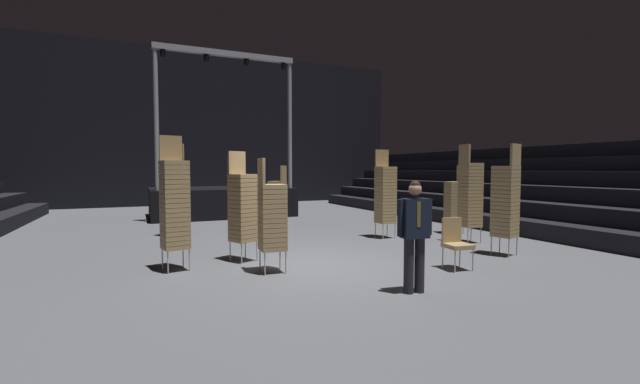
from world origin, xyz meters
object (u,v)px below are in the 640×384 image
(chair_stack_rear_right, at_px, (385,194))
(loose_chair_near_man, at_px, (455,240))
(chair_stack_rear_left, at_px, (455,199))
(chair_stack_front_left, at_px, (243,206))
(chair_stack_mid_left, at_px, (506,200))
(man_with_tie, at_px, (415,230))
(chair_stack_mid_right, at_px, (174,190))
(chair_stack_front_right, at_px, (278,199))
(stage_riser, at_px, (222,199))
(chair_stack_mid_centre, at_px, (272,216))
(chair_stack_rear_centre, at_px, (470,194))
(chair_stack_aisle_left, at_px, (175,203))

(chair_stack_rear_right, bearing_deg, loose_chair_near_man, 78.51)
(chair_stack_rear_left, xyz_separation_m, loose_chair_near_man, (-2.96, -3.29, -0.45))
(chair_stack_rear_right, bearing_deg, chair_stack_front_left, 16.46)
(chair_stack_front_left, height_order, chair_stack_rear_left, chair_stack_front_left)
(chair_stack_rear_right, bearing_deg, chair_stack_mid_left, 110.56)
(man_with_tie, distance_m, chair_stack_mid_right, 7.55)
(chair_stack_front_right, height_order, loose_chair_near_man, chair_stack_front_right)
(stage_riser, xyz_separation_m, chair_stack_mid_right, (-2.15, -4.55, 0.62))
(chair_stack_mid_right, bearing_deg, man_with_tie, 164.05)
(chair_stack_front_right, height_order, chair_stack_rear_right, chair_stack_rear_right)
(chair_stack_mid_centre, distance_m, chair_stack_rear_centre, 5.54)
(chair_stack_rear_left, relative_size, chair_stack_aisle_left, 0.79)
(chair_stack_mid_right, distance_m, chair_stack_rear_right, 5.82)
(chair_stack_mid_centre, bearing_deg, chair_stack_mid_right, -162.28)
(chair_stack_front_right, distance_m, chair_stack_rear_right, 3.20)
(chair_stack_rear_left, distance_m, chair_stack_rear_centre, 1.49)
(chair_stack_front_left, distance_m, chair_stack_mid_centre, 1.14)
(chair_stack_mid_left, relative_size, chair_stack_rear_centre, 0.97)
(loose_chair_near_man, bearing_deg, chair_stack_mid_centre, -13.00)
(chair_stack_front_right, relative_size, chair_stack_mid_right, 0.77)
(chair_stack_front_left, xyz_separation_m, chair_stack_rear_left, (6.42, 1.04, -0.13))
(chair_stack_mid_centre, height_order, chair_stack_rear_right, chair_stack_rear_right)
(chair_stack_front_left, relative_size, chair_stack_front_right, 1.13)
(stage_riser, relative_size, chair_stack_rear_right, 2.57)
(chair_stack_mid_right, bearing_deg, loose_chair_near_man, 178.24)
(chair_stack_rear_right, bearing_deg, chair_stack_mid_right, -26.32)
(chair_stack_front_left, bearing_deg, chair_stack_rear_right, 172.59)
(chair_stack_front_left, bearing_deg, chair_stack_rear_centre, 153.67)
(chair_stack_rear_centre, height_order, chair_stack_aisle_left, same)
(man_with_tie, height_order, chair_stack_front_right, chair_stack_front_right)
(man_with_tie, distance_m, chair_stack_mid_left, 3.73)
(chair_stack_mid_right, bearing_deg, chair_stack_front_left, 156.80)
(chair_stack_front_left, bearing_deg, stage_riser, -121.34)
(chair_stack_rear_centre, relative_size, loose_chair_near_man, 2.62)
(man_with_tie, height_order, chair_stack_rear_right, chair_stack_rear_right)
(man_with_tie, bearing_deg, chair_stack_rear_right, -110.07)
(man_with_tie, bearing_deg, chair_stack_mid_centre, -44.50)
(chair_stack_mid_centre, xyz_separation_m, chair_stack_aisle_left, (-1.58, 0.85, 0.21))
(man_with_tie, relative_size, chair_stack_rear_centre, 0.68)
(chair_stack_front_right, distance_m, chair_stack_mid_right, 2.92)
(chair_stack_mid_right, xyz_separation_m, loose_chair_near_man, (4.49, -6.06, -0.75))
(stage_riser, relative_size, chair_stack_rear_left, 3.13)
(chair_stack_front_left, xyz_separation_m, chair_stack_mid_centre, (0.26, -1.11, -0.08))
(chair_stack_front_left, xyz_separation_m, chair_stack_mid_left, (5.28, -1.75, 0.08))
(man_with_tie, height_order, chair_stack_mid_centre, chair_stack_mid_centre)
(chair_stack_front_left, height_order, chair_stack_mid_right, chair_stack_mid_right)
(chair_stack_mid_right, relative_size, chair_stack_rear_left, 1.30)
(chair_stack_mid_centre, distance_m, chair_stack_aisle_left, 1.81)
(stage_riser, xyz_separation_m, man_with_tie, (0.72, -11.53, 0.30))
(chair_stack_mid_left, distance_m, chair_stack_aisle_left, 6.77)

